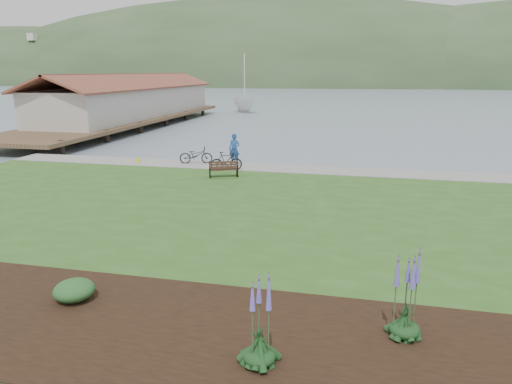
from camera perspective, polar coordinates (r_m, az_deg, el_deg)
ground at (r=18.88m, az=1.26°, el=-2.55°), size 600.00×600.00×0.00m
lawn at (r=16.96m, az=-0.06°, el=-3.88°), size 34.00×20.00×0.40m
shoreline_path at (r=25.37m, az=4.33°, el=2.92°), size 34.00×2.20×0.03m
garden_bed at (r=9.47m, az=7.81°, el=-18.84°), size 24.00×4.40×0.04m
far_hillside at (r=188.48m, az=17.98°, el=12.46°), size 580.00×80.00×38.00m
pier_pavilion at (r=51.03m, az=-15.20°, el=10.99°), size 8.00×36.00×5.40m
park_bench at (r=23.28m, az=-4.08°, el=2.93°), size 1.56×1.07×0.90m
person at (r=26.43m, az=-2.73°, el=5.70°), size 0.81×0.59×2.09m
bicycle_a at (r=26.91m, az=-7.51°, el=4.59°), size 1.13×2.03×1.01m
bicycle_b at (r=24.89m, az=-3.72°, el=3.88°), size 1.03×1.78×1.03m
sailboat at (r=65.25m, az=-1.43°, el=9.90°), size 13.50×13.55×25.41m
pannier at (r=27.84m, az=-14.58°, el=3.82°), size 0.25×0.31×0.28m
echium_0 at (r=8.59m, az=0.41°, el=-16.71°), size 0.62×0.62×1.93m
echium_1 at (r=9.77m, az=18.37°, el=-12.53°), size 0.62×0.62×2.08m
shrub_0 at (r=11.75m, az=-21.78°, el=-11.32°), size 0.95×0.95×0.48m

